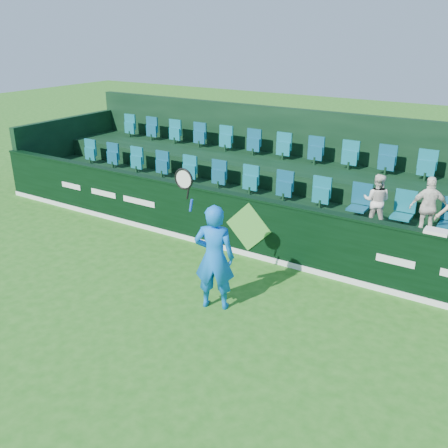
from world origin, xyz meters
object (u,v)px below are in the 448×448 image
Objects in this scene: spectator_left at (376,201)px; spectator_middle at (429,207)px; towel at (436,232)px; tennis_player at (214,257)px.

spectator_left is 0.92× the size of spectator_middle.
spectator_middle reaches higher than towel.
spectator_left is 2.88× the size of towel.
spectator_middle is 3.13× the size of towel.
spectator_middle is 1.18m from towel.
spectator_left is 1.78m from towel.
spectator_left reaches higher than towel.
tennis_player is 2.25× the size of spectator_left.
tennis_player reaches higher than towel.
towel is at bearing 35.15° from tennis_player.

